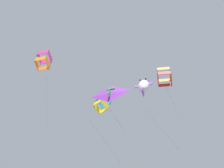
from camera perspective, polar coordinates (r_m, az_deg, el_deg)
kite_fish_upper_right at (r=28.52m, az=5.45°, el=-0.36°), size 3.08×2.42×7.56m
kite_box_highest at (r=34.52m, az=-11.69°, el=4.00°), size 2.34×2.20×9.34m
kite_delta_mid_left at (r=32.45m, az=-0.27°, el=-1.63°), size 2.98×1.56×5.31m
kite_box_near_right at (r=34.83m, az=8.97°, el=1.23°), size 2.18×2.60×6.65m
kite_box_far_centre at (r=35.79m, az=-1.63°, el=-3.32°), size 3.31×2.93×7.54m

